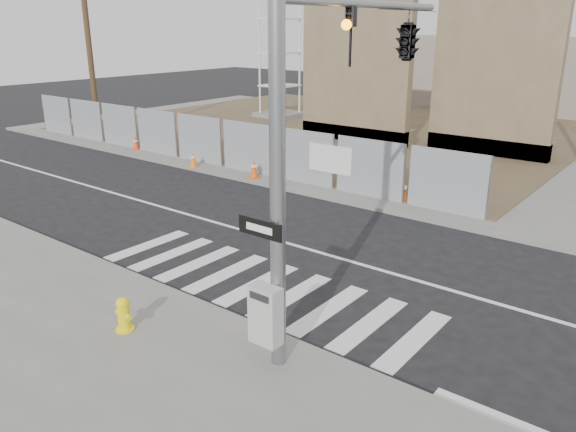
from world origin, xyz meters
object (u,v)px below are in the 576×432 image
Objects in this scene: traffic_cone_a at (136,143)px; traffic_cone_b at (193,159)px; signal_pole at (370,81)px; fire_hydrant at (124,314)px; traffic_cone_d at (403,191)px; traffic_cone_c at (254,169)px.

traffic_cone_a is 0.97× the size of traffic_cone_b.
traffic_cone_b is at bearing 152.21° from signal_pole.
fire_hydrant is 1.10× the size of traffic_cone_b.
traffic_cone_a is 0.86× the size of traffic_cone_d.
traffic_cone_a is 13.93m from traffic_cone_d.
fire_hydrant is at bearing -48.59° from traffic_cone_b.
signal_pole is 11.67m from traffic_cone_c.
signal_pole is 9.77× the size of traffic_cone_d.
traffic_cone_d reaches higher than traffic_cone_b.
signal_pole is 11.33× the size of traffic_cone_a.
traffic_cone_a is 7.99m from traffic_cone_c.
signal_pole reaches higher than traffic_cone_b.
traffic_cone_a is 0.84× the size of traffic_cone_c.
traffic_cone_b is (-8.84, 10.03, -0.04)m from fire_hydrant.
traffic_cone_a is at bearing 157.21° from signal_pole.
signal_pole is 18.59m from traffic_cone_a.
traffic_cone_d is at bearing 95.24° from fire_hydrant.
signal_pole is 11.03× the size of traffic_cone_b.
fire_hydrant is at bearing -38.32° from traffic_cone_a.
traffic_cone_a is 4.83m from traffic_cone_b.
signal_pole is 10.03× the size of fire_hydrant.
traffic_cone_b reaches higher than traffic_cone_a.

